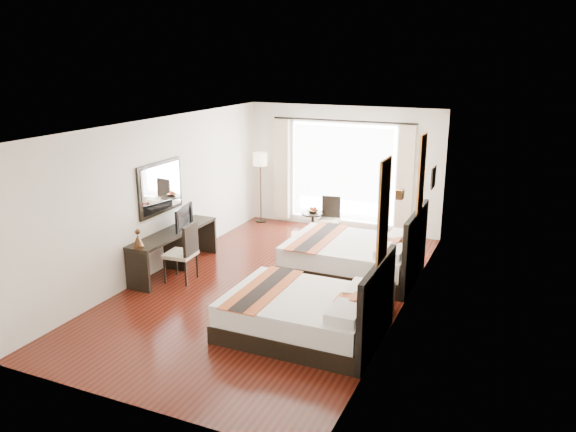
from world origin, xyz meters
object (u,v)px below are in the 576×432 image
at_px(table_lamp, 385,265).
at_px(television, 180,217).
at_px(desk_chair, 182,263).
at_px(bed_near, 308,313).
at_px(fruit_bowl, 313,211).
at_px(nightstand, 379,299).
at_px(floor_lamp, 260,164).
at_px(side_table, 313,225).
at_px(bed_far, 356,256).
at_px(vase, 378,283).
at_px(window_chair, 329,227).
at_px(console_desk, 175,250).

bearing_deg(table_lamp, television, 175.65).
bearing_deg(table_lamp, desk_chair, -175.19).
relative_size(bed_near, television, 2.97).
bearing_deg(fruit_bowl, nightstand, -53.11).
bearing_deg(fruit_bowl, desk_chair, -110.65).
relative_size(floor_lamp, side_table, 2.94).
relative_size(television, floor_lamp, 0.44).
bearing_deg(bed_near, bed_far, 91.39).
relative_size(table_lamp, desk_chair, 0.34).
xyz_separation_m(television, floor_lamp, (0.04, 3.25, 0.44)).
xyz_separation_m(nightstand, television, (-3.93, 0.45, 0.74)).
bearing_deg(floor_lamp, bed_near, -56.83).
xyz_separation_m(nightstand, vase, (0.02, -0.19, 0.35)).
distance_m(table_lamp, floor_lamp, 5.33).
bearing_deg(window_chair, table_lamp, 25.42).
bearing_deg(bed_far, fruit_bowl, 131.55).
height_order(nightstand, floor_lamp, floor_lamp).
distance_m(bed_far, nightstand, 1.62).
bearing_deg(fruit_bowl, floor_lamp, 158.49).
relative_size(table_lamp, window_chair, 0.38).
bearing_deg(side_table, nightstand, -52.89).
bearing_deg(bed_far, side_table, 131.99).
bearing_deg(floor_lamp, bed_far, -36.91).
height_order(bed_far, desk_chair, bed_far).
bearing_deg(fruit_bowl, bed_near, -69.56).
bearing_deg(floor_lamp, nightstand, -43.58).
xyz_separation_m(television, desk_chair, (0.40, -0.60, -0.65)).
relative_size(table_lamp, console_desk, 0.16).
distance_m(bed_near, desk_chair, 2.93).
xyz_separation_m(bed_far, nightstand, (0.82, -1.39, -0.11)).
xyz_separation_m(vase, television, (-3.95, 0.64, 0.39)).
relative_size(vase, television, 0.20).
height_order(bed_far, window_chair, bed_far).
distance_m(vase, fruit_bowl, 4.01).
relative_size(side_table, window_chair, 0.61).
bearing_deg(console_desk, nightstand, -3.44).
xyz_separation_m(desk_chair, window_chair, (1.60, 3.23, -0.04)).
xyz_separation_m(console_desk, desk_chair, (0.42, -0.39, -0.06)).
xyz_separation_m(vase, fruit_bowl, (-2.33, 3.27, 0.02)).
xyz_separation_m(floor_lamp, window_chair, (1.96, -0.62, -1.13)).
xyz_separation_m(desk_chair, floor_lamp, (-0.36, 3.85, 1.09)).
height_order(console_desk, desk_chair, desk_chair).
xyz_separation_m(nightstand, window_chair, (-1.93, 3.08, 0.06)).
bearing_deg(side_table, console_desk, -120.38).
distance_m(vase, television, 4.02).
bearing_deg(nightstand, bed_far, 120.37).
distance_m(console_desk, floor_lamp, 3.62).
height_order(table_lamp, desk_chair, desk_chair).
distance_m(nightstand, vase, 0.40).
xyz_separation_m(console_desk, window_chair, (2.02, 2.84, -0.09)).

